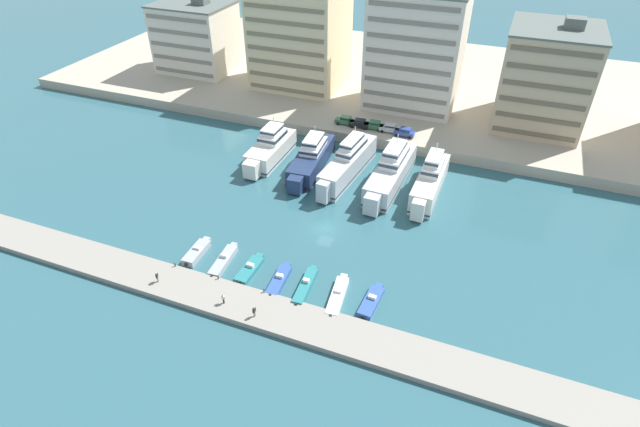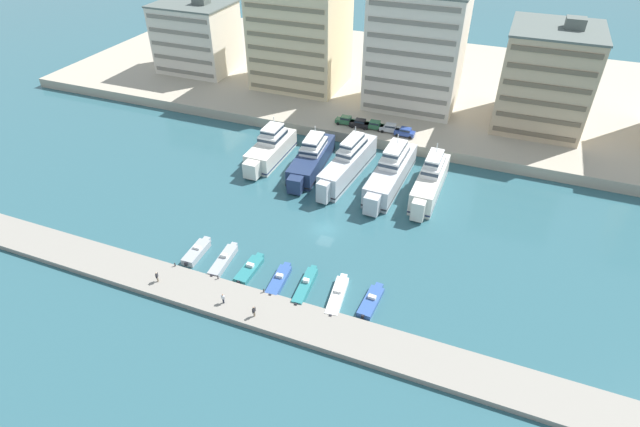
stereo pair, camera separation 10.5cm
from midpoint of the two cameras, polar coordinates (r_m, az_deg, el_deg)
The scene contains 30 objects.
ground_plane at distance 80.54m, azimuth 0.56°, elevation -1.80°, with size 400.00×400.00×0.00m, color #2D5B66.
quay_promenade at distance 134.46m, azimuth 10.72°, elevation 14.39°, with size 180.00×70.00×2.23m, color #ADA38E.
pier_dock at distance 66.90m, azimuth -5.69°, elevation -11.30°, with size 120.00×6.17×0.80m, color gray.
yacht_ivory_far_left at distance 98.85m, azimuth -5.73°, elevation 7.43°, with size 4.97×16.98×8.19m.
yacht_navy_left at distance 95.38m, azimuth -1.04°, elevation 6.36°, with size 5.92×19.67×7.72m.
yacht_silver_mid_left at distance 92.80m, azimuth 3.20°, elevation 5.79°, with size 5.60×21.53×8.93m.
yacht_silver_center_left at distance 91.16m, azimuth 8.06°, elevation 4.77°, with size 5.30×22.05×8.85m.
yacht_ivory_center at distance 89.74m, azimuth 12.43°, elevation 3.70°, with size 4.11×18.82×8.87m.
motorboat_grey_far_left at distance 77.60m, azimuth -13.92°, elevation -4.28°, with size 2.13×6.59×1.39m.
motorboat_grey_left at distance 75.26m, azimuth -10.99°, elevation -5.31°, with size 2.21×7.89×1.46m.
motorboat_teal_mid_left at distance 73.40m, azimuth -8.06°, elevation -6.30°, with size 2.04×6.82×1.22m.
motorboat_blue_center_left at distance 71.16m, azimuth -4.73°, elevation -7.61°, with size 2.21×7.14×1.27m.
motorboat_teal_center at distance 69.96m, azimuth -1.72°, elevation -8.31°, with size 2.02×8.11×1.50m.
motorboat_white_center_right at distance 68.73m, azimuth 1.98°, elevation -9.41°, with size 2.54×8.34×1.27m.
motorboat_blue_mid_right at distance 68.52m, azimuth 5.85°, elevation -9.90°, with size 2.26×6.93×1.12m.
car_green_far_left at distance 107.83m, azimuth 2.87°, elevation 10.63°, with size 4.15×2.02×1.80m.
car_black_left at distance 106.66m, azimuth 4.51°, elevation 10.26°, with size 4.14×2.00×1.80m.
car_green_mid_left at distance 106.22m, azimuth 6.17°, elevation 10.05°, with size 4.13×1.99×1.80m.
car_silver_center_left at distance 105.39m, azimuth 7.95°, elevation 9.69°, with size 4.20×2.13×1.80m.
car_blue_center at distance 104.19m, azimuth 9.64°, elevation 9.20°, with size 4.12×1.96×1.80m.
apartment_block_far_left at distance 139.96m, azimuth -13.98°, elevation 18.99°, with size 18.84×14.93×18.74m.
apartment_block_left at distance 125.47m, azimuth -2.33°, elevation 19.96°, with size 20.89×17.64×26.87m.
apartment_block_mid_left at distance 114.30m, azimuth 10.80°, elevation 17.81°, with size 19.92×13.60×26.98m.
apartment_block_center_left at distance 114.15m, azimuth 24.34°, elevation 13.97°, with size 17.29×18.29×22.06m.
pedestrian_near_edge at distance 65.53m, azimuth -7.58°, elevation -10.96°, with size 0.29×0.66×1.71m.
pedestrian_mid_deck at distance 67.86m, azimuth -11.05°, elevation -9.44°, with size 0.62×0.28×1.60m.
pedestrian_far_side at distance 73.11m, azimuth -18.18°, elevation -6.83°, with size 0.38×0.62×1.69m.
bollard_west at distance 75.30m, azimuth -16.29°, elevation -5.62°, with size 0.20×0.20×0.61m.
bollard_west_mid at distance 71.82m, azimuth -11.61°, elevation -7.13°, with size 0.20×0.20×0.61m.
bollard_east_mid at distance 68.92m, azimuth -6.47°, elevation -8.73°, with size 0.20×0.20×0.61m.
Camera 1 is at (22.50, -59.47, 49.42)m, focal length 28.00 mm.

